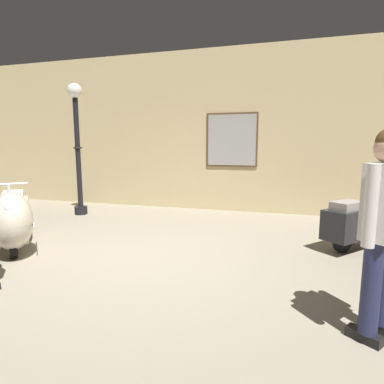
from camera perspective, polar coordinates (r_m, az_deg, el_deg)
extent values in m
plane|color=gray|center=(4.35, -8.93, -12.71)|extent=(60.00, 60.00, 0.00)
cube|color=#CCB784|center=(7.69, 3.11, 10.85)|extent=(18.00, 0.20, 3.76)
cube|color=brown|center=(7.46, 7.21, 9.31)|extent=(1.19, 0.03, 1.24)
cube|color=#9E9E9E|center=(7.44, 7.19, 9.31)|extent=(1.11, 0.01, 1.16)
cylinder|color=black|center=(5.11, -29.60, -7.98)|extent=(0.35, 0.37, 0.43)
cylinder|color=silver|center=(5.11, -29.60, -7.98)|extent=(0.21, 0.21, 0.19)
cylinder|color=black|center=(6.09, -29.26, -5.43)|extent=(0.35, 0.37, 0.43)
cylinder|color=silver|center=(6.09, -29.26, -5.43)|extent=(0.21, 0.21, 0.19)
cube|color=beige|center=(5.61, -29.40, -6.81)|extent=(0.97, 1.00, 0.05)
ellipsoid|color=beige|center=(5.09, -29.83, -4.54)|extent=(1.02, 1.03, 0.81)
cube|color=beige|center=(6.00, -29.43, -3.35)|extent=(0.81, 0.82, 0.47)
cube|color=silver|center=(5.95, -29.64, -0.54)|extent=(0.57, 0.58, 0.13)
sphere|color=silver|center=(4.76, -30.17, -2.69)|extent=(0.16, 0.16, 0.16)
cylinder|color=silver|center=(5.00, -30.16, -0.46)|extent=(0.05, 0.05, 0.30)
cylinder|color=silver|center=(4.98, -30.29, 1.23)|extent=(0.36, 0.35, 0.03)
cube|color=silver|center=(5.10, -26.74, -4.92)|extent=(0.50, 0.53, 0.03)
cylinder|color=black|center=(5.97, 30.54, -5.92)|extent=(0.32, 0.35, 0.40)
cylinder|color=silver|center=(5.97, 30.54, -5.92)|extent=(0.19, 0.20, 0.18)
cylinder|color=black|center=(5.17, 25.69, -7.68)|extent=(0.32, 0.35, 0.40)
cylinder|color=silver|center=(5.17, 25.69, -7.68)|extent=(0.19, 0.20, 0.18)
cube|color=black|center=(5.57, 28.28, -6.94)|extent=(0.89, 0.95, 0.05)
ellipsoid|color=black|center=(5.87, 30.52, -3.31)|extent=(0.94, 0.97, 0.76)
cube|color=black|center=(5.15, 26.08, -5.25)|extent=(0.75, 0.77, 0.44)
cube|color=gray|center=(5.09, 26.28, -2.20)|extent=(0.53, 0.54, 0.12)
cylinder|color=silver|center=(5.84, 30.91, 0.07)|extent=(0.04, 0.04, 0.28)
cylinder|color=silver|center=(5.83, 31.02, 1.42)|extent=(0.35, 0.31, 0.03)
cube|color=silver|center=(6.00, 28.34, -3.41)|extent=(0.45, 0.51, 0.02)
cylinder|color=black|center=(7.64, -19.45, -3.12)|extent=(0.28, 0.28, 0.18)
cylinder|color=black|center=(7.49, -19.94, 6.61)|extent=(0.11, 0.11, 2.40)
torus|color=black|center=(7.49, -19.99, 7.53)|extent=(0.19, 0.19, 0.04)
sphere|color=white|center=(7.58, -20.48, 16.82)|extent=(0.32, 0.32, 0.32)
cube|color=black|center=(3.30, 30.36, -20.24)|extent=(0.28, 0.24, 0.08)
cylinder|color=#23284C|center=(3.11, 31.37, -12.80)|extent=(0.14, 0.14, 0.84)
cube|color=black|center=(3.12, 28.68, -21.90)|extent=(0.28, 0.24, 0.08)
cylinder|color=#23284C|center=(2.91, 29.72, -14.10)|extent=(0.14, 0.14, 0.84)
cylinder|color=silver|center=(2.63, 29.64, -2.25)|extent=(0.09, 0.09, 0.61)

